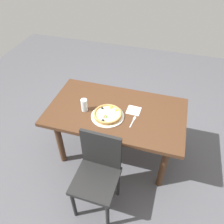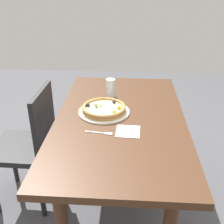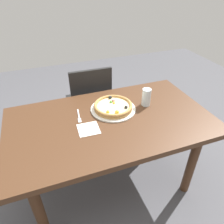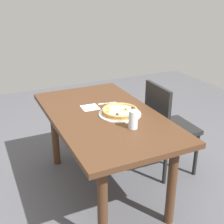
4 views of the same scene
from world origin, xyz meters
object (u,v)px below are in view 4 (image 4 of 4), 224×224
plate (120,114)px  pizza (120,111)px  chair_near (167,125)px  fork (106,103)px  napkin (90,107)px  dining_table (104,125)px  drinking_glass (133,119)px

plate → pizza: pizza is taller
chair_near → plate: (-0.06, 0.52, 0.23)m
pizza → fork: size_ratio=1.76×
pizza → napkin: 0.29m
dining_table → plate: 0.16m
dining_table → fork: size_ratio=8.75×
pizza → drinking_glass: bearing=174.5°
chair_near → fork: bearing=-110.0°
plate → fork: (0.27, 0.01, -0.00)m
drinking_glass → plate: bearing=-5.5°
plate → pizza: bearing=137.1°
dining_table → drinking_glass: (-0.32, -0.09, 0.17)m
chair_near → pizza: (-0.06, 0.52, 0.26)m
fork → napkin: size_ratio=1.18×
plate → pizza: size_ratio=1.17×
chair_near → plate: 0.57m
dining_table → pizza: bearing=-118.5°
plate → drinking_glass: (-0.26, 0.03, 0.06)m
chair_near → drinking_glass: bearing=-57.8°
chair_near → plate: chair_near is taller
chair_near → pizza: chair_near is taller
dining_table → chair_near: (0.00, -0.63, -0.13)m
plate → napkin: plate is taller
pizza → fork: bearing=1.4°
drinking_glass → napkin: size_ratio=0.98×
drinking_glass → pizza: bearing=-5.5°
plate → drinking_glass: 0.27m
pizza → napkin: bearing=34.5°
chair_near → fork: (0.20, 0.52, 0.23)m
drinking_glass → napkin: drinking_glass is taller
drinking_glass → napkin: 0.52m
chair_near → napkin: (0.18, 0.68, 0.23)m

